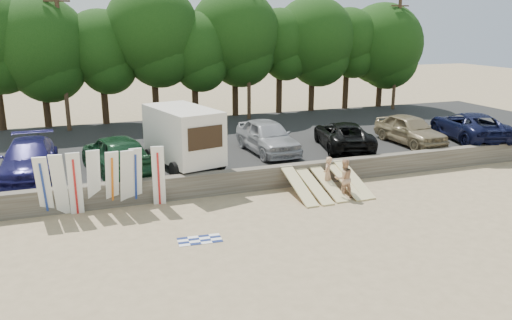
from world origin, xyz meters
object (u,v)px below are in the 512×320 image
object	(u,v)px
box_trailer	(183,134)
beachgoer_a	(327,174)
car_5	(469,126)
car_2	(267,136)
car_3	(343,135)
car_4	(410,130)
cooler	(308,186)
car_0	(29,159)
car_1	(116,153)
beachgoer_b	(344,178)

from	to	relation	value
box_trailer	beachgoer_a	world-z (taller)	box_trailer
car_5	car_2	bearing A→B (deg)	8.37
car_3	car_4	distance (m)	3.99
box_trailer	cooler	xyz separation A→B (m)	(4.92, -3.18, -2.10)
car_2	beachgoer_a	xyz separation A→B (m)	(1.01, -4.77, -0.78)
car_2	car_4	world-z (taller)	car_2
car_5	cooler	distance (m)	12.31
car_0	car_5	size ratio (longest dim) A/B	0.94
car_2	car_3	distance (m)	4.23
box_trailer	car_1	size ratio (longest dim) A/B	0.92
box_trailer	cooler	world-z (taller)	box_trailer
car_0	box_trailer	bearing A→B (deg)	-6.30
car_0	car_4	size ratio (longest dim) A/B	1.14
car_3	car_4	world-z (taller)	car_4
car_2	cooler	xyz separation A→B (m)	(0.27, -4.37, -1.40)
car_3	beachgoer_a	world-z (taller)	car_3
box_trailer	beachgoer_b	xyz separation A→B (m)	(5.90, -4.60, -1.41)
box_trailer	cooler	distance (m)	6.22
box_trailer	car_0	xyz separation A→B (m)	(-6.68, 0.88, -0.77)
car_0	beachgoer_a	distance (m)	13.13
car_1	car_0	bearing A→B (deg)	-23.69
car_4	beachgoer_a	world-z (taller)	car_4
box_trailer	car_3	bearing A→B (deg)	-9.05
box_trailer	car_3	xyz separation A→B (m)	(8.85, 0.74, -0.84)
car_2	car_3	world-z (taller)	car_2
car_2	beachgoer_b	world-z (taller)	car_2
car_1	car_2	distance (m)	7.74
car_5	box_trailer	bearing A→B (deg)	13.90
box_trailer	car_2	size ratio (longest dim) A/B	0.94
beachgoer_b	cooler	distance (m)	1.86
car_1	beachgoer_b	size ratio (longest dim) A/B	3.06
cooler	car_1	bearing A→B (deg)	132.98
car_3	cooler	world-z (taller)	car_3
car_5	beachgoer_b	world-z (taller)	car_5
car_0	car_1	distance (m)	3.70
beachgoer_a	cooler	world-z (taller)	beachgoer_a
beachgoer_b	cooler	size ratio (longest dim) A/B	4.45
car_3	car_5	xyz separation A→B (m)	(7.87, -0.67, 0.08)
cooler	car_0	bearing A→B (deg)	136.79
car_4	cooler	bearing A→B (deg)	-157.50
car_2	beachgoer_b	xyz separation A→B (m)	(1.25, -5.79, -0.71)
box_trailer	car_2	xyz separation A→B (m)	(4.65, 1.19, -0.70)
car_2	cooler	size ratio (longest dim) A/B	13.26
car_4	car_5	xyz separation A→B (m)	(3.90, -0.22, -0.01)
box_trailer	beachgoer_a	size ratio (longest dim) A/B	3.06
car_3	beachgoer_a	size ratio (longest dim) A/B	3.34
box_trailer	car_2	distance (m)	4.85
car_2	car_5	bearing A→B (deg)	-7.65
beachgoer_a	car_2	bearing A→B (deg)	-122.72
car_5	cooler	xyz separation A→B (m)	(-11.79, -3.25, -1.34)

